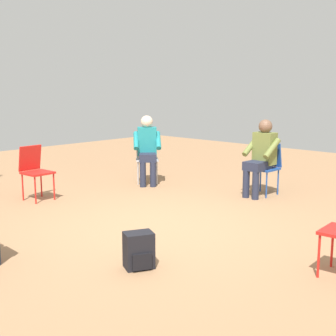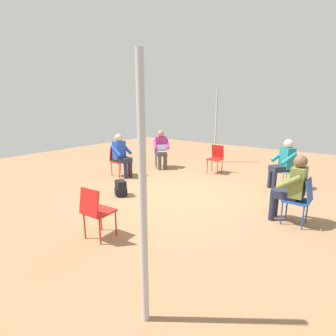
{
  "view_description": "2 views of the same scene",
  "coord_description": "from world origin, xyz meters",
  "px_view_note": "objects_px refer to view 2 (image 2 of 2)",
  "views": [
    {
      "loc": [
        -4.04,
        4.03,
        1.78
      ],
      "look_at": [
        -0.25,
        0.02,
        0.8
      ],
      "focal_mm": 50.0,
      "sensor_mm": 36.0,
      "label": 1
    },
    {
      "loc": [
        -4.81,
        -3.25,
        2.07
      ],
      "look_at": [
        -0.36,
        0.03,
        0.72
      ],
      "focal_mm": 28.0,
      "sensor_mm": 36.0,
      "label": 2
    }
  ],
  "objects_px": {
    "person_with_laptop": "(161,147)",
    "person_in_blue": "(121,153)",
    "chair_northeast": "(161,152)",
    "person_in_olive": "(292,185)",
    "backpack_near_laptop_user": "(121,189)",
    "chair_east": "(216,157)",
    "chair_north": "(118,159)",
    "chair_west": "(96,209)",
    "person_in_teal": "(283,161)",
    "chair_south": "(301,198)",
    "chair_southeast": "(288,169)"
  },
  "relations": [
    {
      "from": "person_with_laptop",
      "to": "chair_south",
      "type": "bearing_deg",
      "value": 112.55
    },
    {
      "from": "chair_south",
      "to": "chair_west",
      "type": "xyz_separation_m",
      "value": [
        -2.42,
        2.44,
        0.0
      ]
    },
    {
      "from": "chair_west",
      "to": "person_in_olive",
      "type": "bearing_deg",
      "value": 42.96
    },
    {
      "from": "chair_south",
      "to": "chair_west",
      "type": "height_order",
      "value": "same"
    },
    {
      "from": "person_in_olive",
      "to": "person_in_teal",
      "type": "xyz_separation_m",
      "value": [
        2.01,
        0.61,
        0.0
      ]
    },
    {
      "from": "chair_south",
      "to": "chair_west",
      "type": "bearing_deg",
      "value": 136.14
    },
    {
      "from": "chair_south",
      "to": "chair_northeast",
      "type": "xyz_separation_m",
      "value": [
        2.05,
        4.66,
        0.0
      ]
    },
    {
      "from": "chair_north",
      "to": "person_in_olive",
      "type": "relative_size",
      "value": 0.69
    },
    {
      "from": "person_in_blue",
      "to": "backpack_near_laptop_user",
      "type": "height_order",
      "value": "person_in_blue"
    },
    {
      "from": "person_with_laptop",
      "to": "backpack_near_laptop_user",
      "type": "height_order",
      "value": "person_with_laptop"
    },
    {
      "from": "backpack_near_laptop_user",
      "to": "chair_north",
      "type": "bearing_deg",
      "value": 48.54
    },
    {
      "from": "chair_northeast",
      "to": "person_in_teal",
      "type": "bearing_deg",
      "value": 135.0
    },
    {
      "from": "person_in_teal",
      "to": "person_in_olive",
      "type": "bearing_deg",
      "value": 148.72
    },
    {
      "from": "chair_northeast",
      "to": "person_in_olive",
      "type": "distance_m",
      "value": 4.94
    },
    {
      "from": "chair_west",
      "to": "backpack_near_laptop_user",
      "type": "relative_size",
      "value": 2.36
    },
    {
      "from": "chair_northeast",
      "to": "person_in_blue",
      "type": "relative_size",
      "value": 0.69
    },
    {
      "from": "chair_east",
      "to": "chair_west",
      "type": "xyz_separation_m",
      "value": [
        -4.86,
        -0.37,
        0.0
      ]
    },
    {
      "from": "chair_southeast",
      "to": "person_in_olive",
      "type": "height_order",
      "value": "person_in_olive"
    },
    {
      "from": "chair_south",
      "to": "chair_north",
      "type": "xyz_separation_m",
      "value": [
        0.41,
        4.99,
        0.0
      ]
    },
    {
      "from": "person_with_laptop",
      "to": "person_in_olive",
      "type": "bearing_deg",
      "value": 111.82
    },
    {
      "from": "person_with_laptop",
      "to": "chair_northeast",
      "type": "bearing_deg",
      "value": -90.0
    },
    {
      "from": "chair_west",
      "to": "person_in_teal",
      "type": "relative_size",
      "value": 0.69
    },
    {
      "from": "chair_northeast",
      "to": "backpack_near_laptop_user",
      "type": "xyz_separation_m",
      "value": [
        -2.85,
        -1.04,
        -0.34
      ]
    },
    {
      "from": "chair_east",
      "to": "chair_north",
      "type": "height_order",
      "value": "same"
    },
    {
      "from": "chair_west",
      "to": "person_in_teal",
      "type": "distance_m",
      "value": 4.75
    },
    {
      "from": "chair_north",
      "to": "person_with_laptop",
      "type": "xyz_separation_m",
      "value": [
        1.52,
        -0.44,
        0.2
      ]
    },
    {
      "from": "chair_north",
      "to": "chair_west",
      "type": "relative_size",
      "value": 1.0
    },
    {
      "from": "chair_north",
      "to": "chair_southeast",
      "type": "relative_size",
      "value": 1.0
    },
    {
      "from": "chair_north",
      "to": "person_with_laptop",
      "type": "bearing_deg",
      "value": 167.19
    },
    {
      "from": "chair_east",
      "to": "chair_south",
      "type": "bearing_deg",
      "value": 136.09
    },
    {
      "from": "chair_southeast",
      "to": "person_in_teal",
      "type": "xyz_separation_m",
      "value": [
        -0.12,
        0.11,
        0.2
      ]
    },
    {
      "from": "chair_east",
      "to": "chair_north",
      "type": "distance_m",
      "value": 2.97
    },
    {
      "from": "chair_northeast",
      "to": "chair_east",
      "type": "bearing_deg",
      "value": 147.35
    },
    {
      "from": "chair_west",
      "to": "person_in_teal",
      "type": "bearing_deg",
      "value": 65.5
    },
    {
      "from": "chair_southeast",
      "to": "chair_west",
      "type": "distance_m",
      "value": 4.9
    },
    {
      "from": "person_in_olive",
      "to": "backpack_near_laptop_user",
      "type": "distance_m",
      "value": 3.58
    },
    {
      "from": "person_in_blue",
      "to": "backpack_near_laptop_user",
      "type": "xyz_separation_m",
      "value": [
        -1.2,
        -1.2,
        -0.54
      ]
    },
    {
      "from": "person_with_laptop",
      "to": "person_in_blue",
      "type": "bearing_deg",
      "value": 35.28
    },
    {
      "from": "chair_north",
      "to": "chair_southeast",
      "type": "bearing_deg",
      "value": 115.23
    },
    {
      "from": "chair_south",
      "to": "person_in_blue",
      "type": "relative_size",
      "value": 0.69
    },
    {
      "from": "person_in_blue",
      "to": "person_with_laptop",
      "type": "bearing_deg",
      "value": 173.19
    },
    {
      "from": "chair_east",
      "to": "chair_northeast",
      "type": "xyz_separation_m",
      "value": [
        -0.39,
        1.85,
        0.0
      ]
    },
    {
      "from": "chair_east",
      "to": "person_with_laptop",
      "type": "bearing_deg",
      "value": 13.34
    },
    {
      "from": "chair_east",
      "to": "backpack_near_laptop_user",
      "type": "distance_m",
      "value": 3.35
    },
    {
      "from": "chair_south",
      "to": "backpack_near_laptop_user",
      "type": "relative_size",
      "value": 2.36
    },
    {
      "from": "chair_southeast",
      "to": "person_in_teal",
      "type": "height_order",
      "value": "person_in_teal"
    },
    {
      "from": "chair_north",
      "to": "person_with_laptop",
      "type": "distance_m",
      "value": 1.59
    },
    {
      "from": "chair_northeast",
      "to": "chair_west",
      "type": "xyz_separation_m",
      "value": [
        -4.48,
        -2.22,
        0.0
      ]
    },
    {
      "from": "chair_west",
      "to": "person_with_laptop",
      "type": "height_order",
      "value": "person_with_laptop"
    },
    {
      "from": "chair_west",
      "to": "person_in_blue",
      "type": "height_order",
      "value": "person_in_blue"
    }
  ]
}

